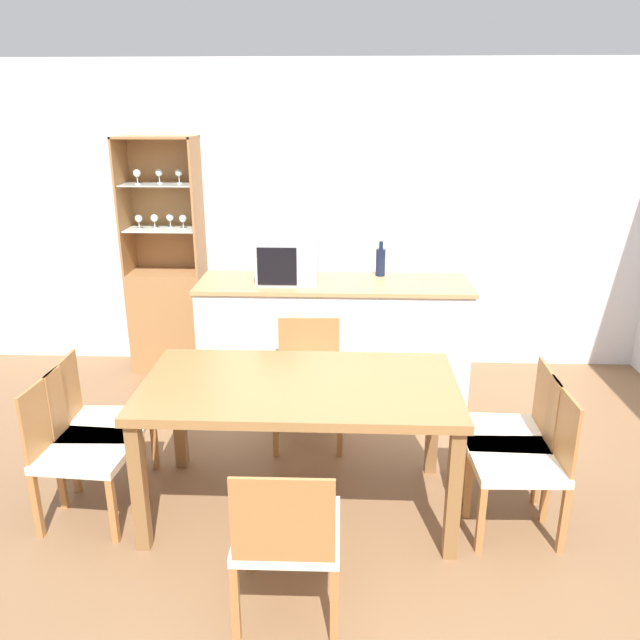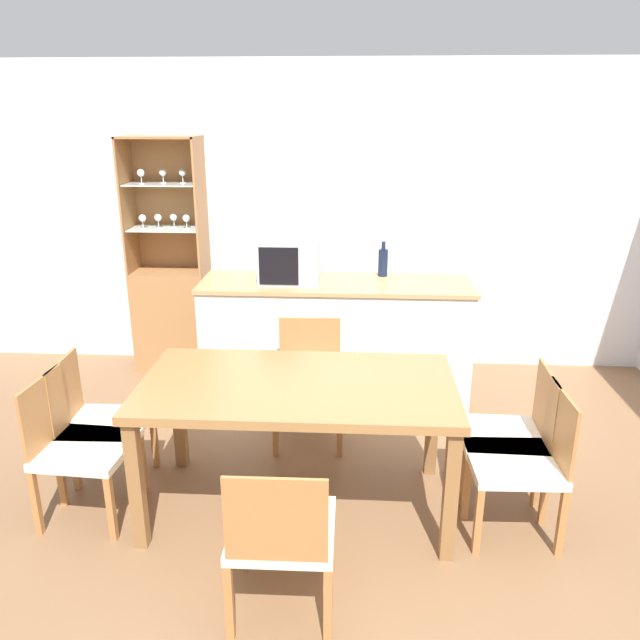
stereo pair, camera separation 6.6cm
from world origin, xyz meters
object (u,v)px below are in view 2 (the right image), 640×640
object	(u,v)px
dining_chair_side_right_near	(522,461)
dining_table	(298,397)
dining_chair_head_near	(281,533)
microwave	(290,260)
dining_chair_side_right_far	(510,435)
dining_chair_side_left_far	(98,423)
dining_chair_side_left_near	(79,446)
dining_chair_head_far	(309,381)
display_cabinet	(173,301)
wine_bottle	(383,262)

from	to	relation	value
dining_chair_side_right_near	dining_table	bearing A→B (deg)	81.89
dining_chair_head_near	microwave	xyz separation A→B (m)	(-0.20, 2.31, 0.66)
dining_table	dining_chair_side_right_near	bearing A→B (deg)	-6.46
dining_chair_head_near	dining_chair_side_right_far	xyz separation A→B (m)	(1.19, 0.93, 0.00)
dining_chair_side_left_far	microwave	size ratio (longest dim) A/B	1.79
dining_chair_side_left_near	dining_chair_side_right_near	bearing A→B (deg)	93.67
dining_chair_side_left_far	dining_chair_side_right_far	xyz separation A→B (m)	(2.38, 0.00, 0.00)
dining_table	dining_chair_head_far	bearing A→B (deg)	90.11
dining_chair_side_left_near	dining_chair_side_right_far	bearing A→B (deg)	100.13
dining_table	dining_chair_side_left_far	world-z (taller)	dining_chair_side_left_far
display_cabinet	dining_chair_side_left_near	bearing A→B (deg)	-87.75
dining_chair_side_left_near	dining_chair_side_right_near	distance (m)	2.38
display_cabinet	dining_chair_head_near	bearing A→B (deg)	-65.57
microwave	dining_chair_head_far	bearing A→B (deg)	-74.71
display_cabinet	microwave	xyz separation A→B (m)	(1.08, -0.50, 0.49)
dining_chair_head_far	wine_bottle	size ratio (longest dim) A/B	2.97
dining_chair_side_left_far	dining_chair_side_right_near	xyz separation A→B (m)	(2.38, -0.27, 0.00)
dining_table	dining_chair_side_right_near	distance (m)	1.23
display_cabinet	dining_chair_side_left_far	distance (m)	1.89
display_cabinet	dining_chair_head_far	distance (m)	1.77
dining_chair_head_far	dining_chair_side_right_far	xyz separation A→B (m)	(1.19, -0.66, 0.00)
display_cabinet	wine_bottle	bearing A→B (deg)	-9.95
display_cabinet	dining_chair_side_left_far	bearing A→B (deg)	-87.43
dining_chair_side_right_near	dining_chair_side_left_near	bearing A→B (deg)	88.30
dining_chair_side_left_near	dining_chair_head_far	distance (m)	1.51
dining_chair_head_far	dining_chair_head_near	bearing A→B (deg)	88.05
dining_chair_side_left_far	dining_chair_side_left_near	world-z (taller)	same
dining_chair_side_left_near	dining_chair_head_far	size ratio (longest dim) A/B	1.00
dining_table	dining_chair_side_left_far	distance (m)	1.23
dining_chair_side_left_far	dining_chair_head_far	world-z (taller)	same
dining_chair_side_left_far	microwave	xyz separation A→B (m)	(1.00, 1.37, 0.66)
dining_chair_side_left_far	dining_table	bearing A→B (deg)	81.68
dining_chair_side_left_far	dining_chair_head_far	xyz separation A→B (m)	(1.19, 0.66, 0.00)
display_cabinet	dining_chair_head_far	xyz separation A→B (m)	(1.27, -1.21, -0.17)
dining_chair_side_left_far	wine_bottle	world-z (taller)	wine_bottle
dining_chair_side_right_far	microwave	bearing A→B (deg)	46.84
display_cabinet	wine_bottle	xyz separation A→B (m)	(1.79, -0.31, 0.45)
dining_table	dining_chair_side_left_far	bearing A→B (deg)	173.55
dining_chair_side_right_far	wine_bottle	bearing A→B (deg)	25.11
dining_table	dining_chair_head_near	world-z (taller)	dining_chair_head_near
dining_chair_head_far	dining_chair_head_near	size ratio (longest dim) A/B	1.00
wine_bottle	dining_chair_side_right_near	bearing A→B (deg)	-69.62
display_cabinet	dining_chair_side_left_near	size ratio (longest dim) A/B	2.42
dining_chair_side_left_near	dining_chair_side_right_far	world-z (taller)	same
dining_chair_head_near	dining_chair_side_right_near	world-z (taller)	same
dining_chair_side_left_far	microwave	world-z (taller)	microwave
dining_table	dining_chair_side_right_far	size ratio (longest dim) A/B	2.09
dining_chair_side_left_far	dining_chair_side_right_far	bearing A→B (deg)	88.13
dining_chair_side_left_near	dining_chair_head_far	bearing A→B (deg)	131.75
microwave	dining_chair_head_near	bearing A→B (deg)	-85.13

